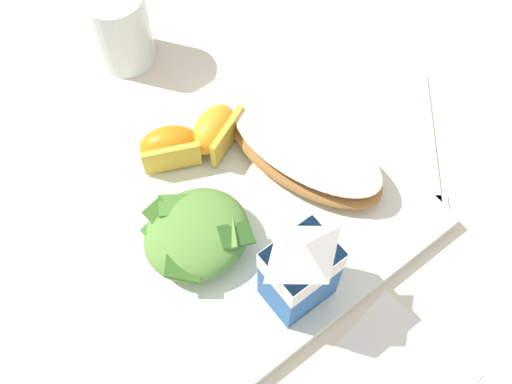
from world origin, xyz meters
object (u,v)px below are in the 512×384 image
(green_salad_pile, at_px, (196,234))
(paper_napkin, at_px, (395,376))
(milk_carton, at_px, (301,268))
(orange_wedge_middle, at_px, (170,146))
(white_plate, at_px, (256,200))
(drinking_clear_cup, at_px, (123,26))
(cheesy_pizza_bread, at_px, (304,152))
(orange_wedge_front, at_px, (215,130))
(metal_fork, at_px, (431,159))

(green_salad_pile, bearing_deg, paper_napkin, 108.11)
(milk_carton, relative_size, orange_wedge_middle, 1.58)
(white_plate, relative_size, drinking_clear_cup, 3.00)
(cheesy_pizza_bread, distance_m, orange_wedge_middle, 0.13)
(white_plate, xyz_separation_m, orange_wedge_front, (-0.01, -0.08, 0.03))
(orange_wedge_front, distance_m, paper_napkin, 0.29)
(milk_carton, xyz_separation_m, drinking_clear_cup, (-0.03, -0.34, -0.03))
(orange_wedge_front, xyz_separation_m, metal_fork, (-0.17, 0.15, -0.03))
(white_plate, xyz_separation_m, drinking_clear_cup, (-0.00, -0.24, 0.04))
(cheesy_pizza_bread, height_order, milk_carton, milk_carton)
(white_plate, xyz_separation_m, green_salad_pile, (0.07, 0.01, 0.03))
(metal_fork, xyz_separation_m, drinking_clear_cup, (0.17, -0.31, 0.04))
(cheesy_pizza_bread, relative_size, metal_fork, 1.19)
(cheesy_pizza_bread, height_order, paper_napkin, cheesy_pizza_bread)
(orange_wedge_middle, bearing_deg, drinking_clear_cup, -105.83)
(cheesy_pizza_bread, distance_m, milk_carton, 0.14)
(cheesy_pizza_bread, distance_m, orange_wedge_front, 0.09)
(drinking_clear_cup, bearing_deg, milk_carton, 84.35)
(green_salad_pile, height_order, orange_wedge_front, same)
(green_salad_pile, xyz_separation_m, paper_napkin, (-0.07, 0.20, -0.03))
(cheesy_pizza_bread, relative_size, green_salad_pile, 1.86)
(paper_napkin, bearing_deg, orange_wedge_middle, -83.71)
(orange_wedge_front, height_order, paper_napkin, orange_wedge_front)
(green_salad_pile, bearing_deg, white_plate, -175.88)
(cheesy_pizza_bread, bearing_deg, drinking_clear_cup, -76.11)
(cheesy_pizza_bread, xyz_separation_m, paper_napkin, (0.07, 0.21, -0.03))
(white_plate, xyz_separation_m, milk_carton, (0.03, 0.10, 0.07))
(orange_wedge_middle, bearing_deg, metal_fork, 143.21)
(white_plate, relative_size, green_salad_pile, 2.80)
(orange_wedge_front, height_order, orange_wedge_middle, same)
(cheesy_pizza_bread, xyz_separation_m, orange_wedge_front, (0.05, -0.07, 0.00))
(white_plate, xyz_separation_m, metal_fork, (-0.17, 0.07, -0.01))
(orange_wedge_middle, xyz_separation_m, drinking_clear_cup, (-0.04, -0.15, 0.01))
(white_plate, xyz_separation_m, paper_napkin, (0.01, 0.21, -0.01))
(paper_napkin, relative_size, drinking_clear_cup, 1.18)
(cheesy_pizza_bread, bearing_deg, milk_carton, 47.69)
(milk_carton, relative_size, orange_wedge_front, 1.59)
(white_plate, height_order, orange_wedge_middle, orange_wedge_middle)
(orange_wedge_middle, distance_m, drinking_clear_cup, 0.16)
(green_salad_pile, bearing_deg, milk_carton, 114.59)
(green_salad_pile, bearing_deg, cheesy_pizza_bread, -176.87)
(white_plate, bearing_deg, orange_wedge_front, -95.35)
(orange_wedge_front, bearing_deg, metal_fork, 138.58)
(orange_wedge_front, relative_size, paper_napkin, 0.63)
(orange_wedge_middle, bearing_deg, orange_wedge_front, 165.20)
(paper_napkin, bearing_deg, green_salad_pile, -71.89)
(cheesy_pizza_bread, relative_size, orange_wedge_front, 2.68)
(cheesy_pizza_bread, height_order, metal_fork, cheesy_pizza_bread)
(orange_wedge_front, bearing_deg, orange_wedge_middle, -14.80)
(cheesy_pizza_bread, bearing_deg, white_plate, 1.95)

